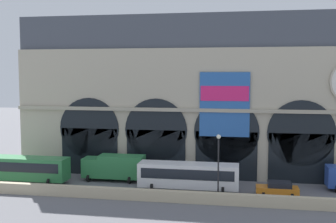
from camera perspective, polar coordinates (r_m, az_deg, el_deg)
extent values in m
plane|color=slate|center=(47.66, 2.34, -10.57)|extent=(200.00, 200.00, 0.00)
cube|color=#BCAD8C|center=(42.93, 1.47, -11.55)|extent=(90.00, 0.70, 1.16)
cube|color=#B2A891|center=(53.29, 3.41, -0.11)|extent=(45.26, 4.52, 16.05)
cube|color=#424751|center=(53.62, 3.51, 10.79)|extent=(45.26, 3.92, 4.25)
cube|color=black|center=(54.83, -10.65, -5.37)|extent=(7.44, 0.20, 5.96)
cylinder|color=black|center=(54.37, -10.70, -2.28)|extent=(7.83, 0.20, 7.83)
cube|color=black|center=(52.43, -1.66, -5.76)|extent=(7.44, 0.20, 5.96)
cylinder|color=black|center=(51.95, -1.67, -2.54)|extent=(7.83, 0.20, 7.83)
cube|color=black|center=(51.41, 7.93, -6.03)|extent=(7.44, 0.20, 5.96)
cylinder|color=black|center=(50.92, 7.98, -2.74)|extent=(7.83, 0.20, 7.83)
cube|color=black|center=(51.86, 17.64, -6.13)|extent=(7.44, 0.20, 5.96)
cylinder|color=black|center=(51.37, 17.74, -2.87)|extent=(7.83, 0.20, 7.83)
cube|color=#2659A5|center=(50.46, 7.72, 0.95)|extent=(5.98, 0.12, 7.76)
cube|color=#DB1E66|center=(50.30, 7.73, 2.46)|extent=(5.74, 0.04, 1.79)
cube|color=#A49A85|center=(50.87, 3.10, 0.21)|extent=(45.26, 0.50, 0.44)
cube|color=#2D7A42|center=(52.79, -19.22, -7.29)|extent=(11.00, 2.50, 2.60)
cube|color=black|center=(51.64, -19.93, -7.19)|extent=(10.12, 0.04, 1.10)
cylinder|color=black|center=(50.37, -15.93, -9.31)|extent=(0.28, 1.00, 1.00)
cylinder|color=black|center=(52.34, -14.85, -8.74)|extent=(0.28, 1.00, 1.00)
cube|color=#2D7A42|center=(52.31, -10.33, -7.45)|extent=(2.00, 2.30, 2.30)
cube|color=#2D7A42|center=(51.10, -6.35, -7.47)|extent=(5.50, 2.30, 2.70)
cylinder|color=black|center=(51.66, -10.81, -8.93)|extent=(0.28, 0.84, 0.84)
cylinder|color=black|center=(53.55, -10.02, -8.41)|extent=(0.28, 0.84, 0.84)
cylinder|color=black|center=(50.12, -5.28, -9.30)|extent=(0.28, 0.84, 0.84)
cylinder|color=black|center=(52.06, -4.68, -8.74)|extent=(0.28, 0.84, 0.84)
cube|color=white|center=(46.54, 2.79, -8.67)|extent=(11.00, 2.50, 2.60)
cube|color=black|center=(45.24, 2.58, -8.62)|extent=(10.12, 0.04, 1.10)
cylinder|color=black|center=(46.43, -2.20, -10.36)|extent=(0.28, 1.00, 1.00)
cylinder|color=black|center=(48.55, -1.63, -9.66)|extent=(0.28, 1.00, 1.00)
cylinder|color=black|center=(45.49, 7.50, -10.73)|extent=(0.28, 1.00, 1.00)
cylinder|color=black|center=(47.65, 7.62, -9.99)|extent=(0.28, 1.00, 1.00)
cube|color=orange|center=(46.45, 14.67, -10.33)|extent=(4.40, 1.80, 0.70)
cube|color=black|center=(46.31, 14.96, -9.58)|extent=(2.46, 1.62, 0.55)
cylinder|color=black|center=(45.67, 12.89, -11.02)|extent=(0.28, 0.60, 0.60)
cylinder|color=black|center=(47.22, 12.79, -10.47)|extent=(0.28, 0.60, 0.60)
cylinder|color=black|center=(45.91, 16.58, -11.01)|extent=(0.28, 0.60, 0.60)
cylinder|color=black|center=(47.46, 16.36, -10.47)|extent=(0.28, 0.60, 0.60)
cube|color=#28479E|center=(50.52, 21.94, -8.20)|extent=(2.00, 2.30, 2.30)
cylinder|color=black|center=(51.75, 21.55, -9.18)|extent=(0.28, 0.84, 0.84)
cylinder|color=black|center=(42.64, 6.88, -7.99)|extent=(0.16, 0.16, 6.50)
sphere|color=#F2EDCC|center=(41.99, 6.93, -3.43)|extent=(0.44, 0.44, 0.44)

